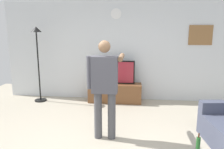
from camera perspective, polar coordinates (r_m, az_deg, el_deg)
The scene contains 8 objects.
back_wall at distance 6.27m, azimuth 1.95°, elevation 5.94°, with size 6.40×0.10×2.70m, color silver.
tv_stand at distance 6.14m, azimuth 0.74°, elevation -4.62°, with size 1.42×0.45×0.51m.
television at distance 6.05m, azimuth 0.80°, elevation 0.62°, with size 1.04×0.07×0.62m.
wall_clock at distance 6.19m, azimuth 1.05°, elevation 15.06°, with size 0.28×0.28×0.03m, color white.
framed_picture at distance 6.39m, azimuth 21.39°, elevation 9.22°, with size 0.60×0.04×0.51m, color olive.
floor_lamp at distance 6.32m, azimuth -18.29°, elevation 6.18°, with size 0.32×0.32×2.01m.
person_standing_nearer_lamp at distance 3.97m, azimuth -1.83°, elevation -2.38°, with size 0.63×0.78×1.77m.
beverage_bottle at distance 4.07m, azimuth 20.85°, elevation -16.14°, with size 0.07×0.07×0.33m.
Camera 1 is at (0.44, -3.27, 1.99)m, focal length 36.32 mm.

